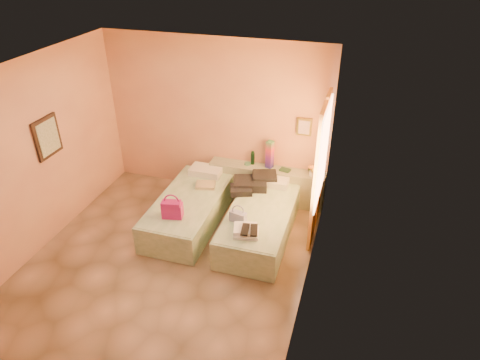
# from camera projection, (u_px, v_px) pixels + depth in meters

# --- Properties ---
(ground) EXTENTS (4.50, 4.50, 0.00)m
(ground) POSITION_uv_depth(u_px,v_px,m) (167.00, 263.00, 6.29)
(ground) COLOR tan
(ground) RESTS_ON ground
(room_walls) EXTENTS (4.02, 4.51, 2.81)m
(room_walls) POSITION_uv_depth(u_px,v_px,m) (187.00, 139.00, 5.79)
(room_walls) COLOR #E8AD7B
(room_walls) RESTS_ON ground
(headboard_ledge) EXTENTS (2.05, 0.30, 0.65)m
(headboard_ledge) POSITION_uv_depth(u_px,v_px,m) (266.00, 184.00, 7.61)
(headboard_ledge) COLOR #9CA385
(headboard_ledge) RESTS_ON ground
(bed_left) EXTENTS (0.90, 2.00, 0.50)m
(bed_left) POSITION_uv_depth(u_px,v_px,m) (190.00, 210.00, 7.04)
(bed_left) COLOR beige
(bed_left) RESTS_ON ground
(bed_right) EXTENTS (0.90, 2.00, 0.50)m
(bed_right) POSITION_uv_depth(u_px,v_px,m) (260.00, 222.00, 6.74)
(bed_right) COLOR beige
(bed_right) RESTS_ON ground
(water_bottle) EXTENTS (0.08, 0.08, 0.24)m
(water_bottle) POSITION_uv_depth(u_px,v_px,m) (253.00, 158.00, 7.51)
(water_bottle) COLOR #13341D
(water_bottle) RESTS_ON headboard_ledge
(rainbow_box) EXTENTS (0.14, 0.14, 0.50)m
(rainbow_box) POSITION_uv_depth(u_px,v_px,m) (270.00, 154.00, 7.34)
(rainbow_box) COLOR #B61671
(rainbow_box) RESTS_ON headboard_ledge
(small_dish) EXTENTS (0.15, 0.15, 0.03)m
(small_dish) POSITION_uv_depth(u_px,v_px,m) (248.00, 164.00, 7.54)
(small_dish) COLOR #4B8A66
(small_dish) RESTS_ON headboard_ledge
(green_book) EXTENTS (0.20, 0.16, 0.03)m
(green_book) POSITION_uv_depth(u_px,v_px,m) (285.00, 170.00, 7.35)
(green_book) COLOR #23422B
(green_book) RESTS_ON headboard_ledge
(flower_vase) EXTENTS (0.22, 0.22, 0.23)m
(flower_vase) POSITION_uv_depth(u_px,v_px,m) (312.00, 170.00, 7.16)
(flower_vase) COLOR silver
(flower_vase) RESTS_ON headboard_ledge
(magenta_handbag) EXTENTS (0.33, 0.23, 0.28)m
(magenta_handbag) POSITION_uv_depth(u_px,v_px,m) (172.00, 209.00, 6.38)
(magenta_handbag) COLOR #B61671
(magenta_handbag) RESTS_ON bed_left
(khaki_garment) EXTENTS (0.37, 0.33, 0.05)m
(khaki_garment) POSITION_uv_depth(u_px,v_px,m) (206.00, 185.00, 7.19)
(khaki_garment) COLOR tan
(khaki_garment) RESTS_ON bed_left
(clothes_pile) EXTENTS (0.72, 0.72, 0.18)m
(clothes_pile) POSITION_uv_depth(u_px,v_px,m) (253.00, 183.00, 7.12)
(clothes_pile) COLOR black
(clothes_pile) RESTS_ON bed_right
(blue_handbag) EXTENTS (0.27, 0.15, 0.16)m
(blue_handbag) POSITION_uv_depth(u_px,v_px,m) (238.00, 217.00, 6.31)
(blue_handbag) COLOR #39458B
(blue_handbag) RESTS_ON bed_right
(towel_stack) EXTENTS (0.40, 0.36, 0.10)m
(towel_stack) POSITION_uv_depth(u_px,v_px,m) (246.00, 231.00, 6.06)
(towel_stack) COLOR silver
(towel_stack) RESTS_ON bed_right
(sandal_pair) EXTENTS (0.24, 0.29, 0.03)m
(sandal_pair) POSITION_uv_depth(u_px,v_px,m) (249.00, 230.00, 5.97)
(sandal_pair) COLOR black
(sandal_pair) RESTS_ON towel_stack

